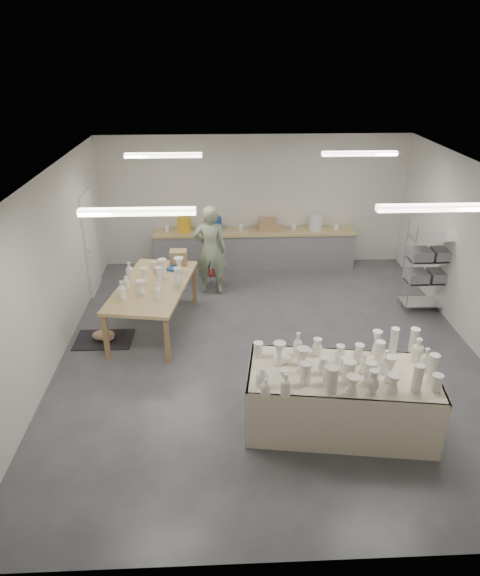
{
  "coord_description": "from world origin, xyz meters",
  "views": [
    {
      "loc": [
        -0.84,
        -7.48,
        4.73
      ],
      "look_at": [
        -0.49,
        0.3,
        1.05
      ],
      "focal_mm": 32.0,
      "sensor_mm": 36.0,
      "label": 1
    }
  ],
  "objects_px": {
    "work_table": "(156,282)",
    "potter": "(210,250)",
    "red_stool": "(211,274)",
    "drying_table": "(341,397)"
  },
  "relations": [
    {
      "from": "red_stool",
      "to": "work_table",
      "type": "bearing_deg",
      "value": -120.24
    },
    {
      "from": "drying_table",
      "to": "red_stool",
      "type": "relative_size",
      "value": 5.76
    },
    {
      "from": "drying_table",
      "to": "red_stool",
      "type": "bearing_deg",
      "value": 119.14
    },
    {
      "from": "drying_table",
      "to": "potter",
      "type": "bearing_deg",
      "value": 120.32
    },
    {
      "from": "drying_table",
      "to": "work_table",
      "type": "bearing_deg",
      "value": 141.08
    },
    {
      "from": "red_stool",
      "to": "drying_table",
      "type": "bearing_deg",
      "value": -68.98
    },
    {
      "from": "work_table",
      "to": "red_stool",
      "type": "relative_size",
      "value": 5.5
    },
    {
      "from": "work_table",
      "to": "potter",
      "type": "bearing_deg",
      "value": 64.63
    },
    {
      "from": "work_table",
      "to": "potter",
      "type": "xyz_separation_m",
      "value": [
        0.97,
        1.39,
        0.07
      ]
    },
    {
      "from": "work_table",
      "to": "potter",
      "type": "height_order",
      "value": "potter"
    }
  ]
}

